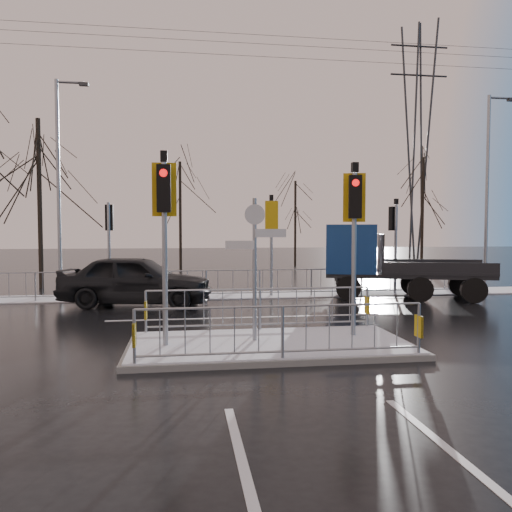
{
  "coord_description": "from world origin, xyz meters",
  "views": [
    {
      "loc": [
        -1.82,
        -10.42,
        2.54
      ],
      "look_at": [
        0.22,
        3.55,
        1.8
      ],
      "focal_mm": 35.0,
      "sensor_mm": 36.0,
      "label": 1
    }
  ],
  "objects": [
    {
      "name": "flatbed_truck",
      "position": [
        5.23,
        7.41,
        1.45
      ],
      "size": [
        6.27,
        3.79,
        2.73
      ],
      "color": "black",
      "rests_on": "ground"
    },
    {
      "name": "ground",
      "position": [
        0.0,
        0.0,
        0.0
      ],
      "size": [
        120.0,
        120.0,
        0.0
      ],
      "primitive_type": "plane",
      "color": "black",
      "rests_on": "ground"
    },
    {
      "name": "tree_far_b",
      "position": [
        6.0,
        24.0,
        4.18
      ],
      "size": [
        3.25,
        3.25,
        6.14
      ],
      "color": "black",
      "rests_on": "ground"
    },
    {
      "name": "tree_far_a",
      "position": [
        -2.0,
        22.0,
        4.82
      ],
      "size": [
        3.75,
        3.75,
        7.08
      ],
      "color": "black",
      "rests_on": "ground"
    },
    {
      "name": "far_kerb_fixtures",
      "position": [
        0.29,
        8.09,
        1.02
      ],
      "size": [
        18.0,
        0.65,
        3.83
      ],
      "color": "gray",
      "rests_on": "ground"
    },
    {
      "name": "street_lamp_right",
      "position": [
        10.57,
        8.5,
        4.39
      ],
      "size": [
        1.25,
        0.18,
        8.0
      ],
      "color": "gray",
      "rests_on": "ground"
    },
    {
      "name": "snow_verge",
      "position": [
        0.0,
        8.6,
        0.02
      ],
      "size": [
        30.0,
        2.0,
        0.04
      ],
      "primitive_type": "cube",
      "color": "white",
      "rests_on": "ground"
    },
    {
      "name": "car_far_lane",
      "position": [
        -3.39,
        6.62,
        0.86
      ],
      "size": [
        5.33,
        2.94,
        1.72
      ],
      "primitive_type": "imported",
      "rotation": [
        0.0,
        0.0,
        1.38
      ],
      "color": "black",
      "rests_on": "ground"
    },
    {
      "name": "lane_markings",
      "position": [
        0.0,
        -0.33,
        0.0
      ],
      "size": [
        8.0,
        11.38,
        0.01
      ],
      "color": "silver",
      "rests_on": "ground"
    },
    {
      "name": "traffic_island",
      "position": [
        -0.01,
        0.01,
        0.39
      ],
      "size": [
        6.0,
        3.04,
        4.15
      ],
      "color": "slate",
      "rests_on": "ground"
    },
    {
      "name": "tree_near_b",
      "position": [
        -8.0,
        12.5,
        5.15
      ],
      "size": [
        4.0,
        4.0,
        7.55
      ],
      "color": "black",
      "rests_on": "ground"
    },
    {
      "name": "pylon_wires",
      "position": [
        16.88,
        30.0,
        11.03
      ],
      "size": [
        70.0,
        2.38,
        19.97
      ],
      "color": "#2D3033",
      "rests_on": "ground"
    },
    {
      "name": "tree_far_c",
      "position": [
        14.0,
        21.0,
        5.15
      ],
      "size": [
        4.0,
        4.0,
        7.55
      ],
      "color": "black",
      "rests_on": "ground"
    },
    {
      "name": "street_lamp_left",
      "position": [
        -6.43,
        9.5,
        4.49
      ],
      "size": [
        1.25,
        0.18,
        8.2
      ],
      "color": "gray",
      "rests_on": "ground"
    }
  ]
}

